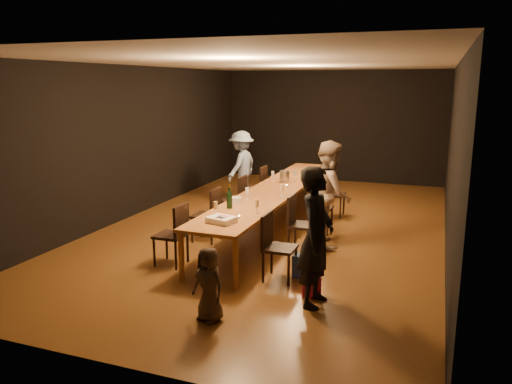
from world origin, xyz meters
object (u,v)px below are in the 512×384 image
(chair_right_0, at_px, (280,247))
(chair_left_2, at_px, (233,200))
(chair_left_3, at_px, (255,188))
(child, at_px, (209,284))
(woman_birthday, at_px, (316,237))
(plate_stack, at_px, (236,200))
(birthday_cake, at_px, (221,220))
(woman_tan, at_px, (330,193))
(chair_right_1, at_px, (303,224))
(chair_left_0, at_px, (171,234))
(ice_bucket, at_px, (285,176))
(champagne_bottle, at_px, (229,197))
(chair_right_3, at_px, (334,194))
(chair_right_2, at_px, (320,207))
(table, at_px, (276,191))
(man_blue, at_px, (241,166))
(chair_left_1, at_px, (206,215))

(chair_right_0, relative_size, chair_left_2, 1.00)
(chair_left_3, bearing_deg, child, -165.42)
(woman_birthday, bearing_deg, plate_stack, 47.94)
(birthday_cake, bearing_deg, woman_tan, 71.21)
(chair_right_0, distance_m, birthday_cake, 0.90)
(chair_right_1, height_order, plate_stack, chair_right_1)
(chair_left_3, bearing_deg, chair_left_2, -180.00)
(chair_right_0, bearing_deg, woman_tan, 170.32)
(chair_left_0, xyz_separation_m, ice_bucket, (0.81, 3.10, 0.39))
(champagne_bottle, bearing_deg, chair_left_3, 102.62)
(child, relative_size, champagne_bottle, 2.31)
(woman_tan, bearing_deg, chair_right_3, -9.49)
(chair_right_2, relative_size, child, 1.07)
(table, bearing_deg, chair_right_1, -54.69)
(chair_right_1, height_order, chair_right_3, same)
(chair_right_3, bearing_deg, chair_left_0, -25.28)
(chair_right_0, relative_size, plate_stack, 4.84)
(table, height_order, chair_left_0, chair_left_0)
(chair_left_0, distance_m, ice_bucket, 3.23)
(champagne_bottle, bearing_deg, table, 83.03)
(chair_left_2, height_order, ice_bucket, ice_bucket)
(chair_right_1, bearing_deg, chair_right_2, 180.00)
(chair_right_1, relative_size, chair_right_3, 1.00)
(chair_right_1, relative_size, plate_stack, 4.84)
(chair_right_3, height_order, birthday_cake, chair_right_3)
(chair_right_3, bearing_deg, plate_stack, -22.82)
(chair_left_0, height_order, child, chair_left_0)
(chair_left_3, height_order, child, chair_left_3)
(chair_left_0, distance_m, man_blue, 4.39)
(chair_right_1, relative_size, chair_left_3, 1.00)
(woman_tan, xyz_separation_m, child, (-0.69, -3.18, -0.44))
(chair_right_3, bearing_deg, chair_right_0, -0.00)
(chair_right_0, relative_size, chair_right_1, 1.00)
(child, bearing_deg, woman_tan, 96.01)
(table, distance_m, chair_left_1, 1.49)
(chair_left_2, distance_m, chair_left_3, 1.20)
(chair_left_1, xyz_separation_m, ice_bucket, (0.81, 1.90, 0.39))
(chair_right_1, bearing_deg, birthday_cake, -33.51)
(chair_left_2, xyz_separation_m, child, (1.31, -3.82, -0.03))
(chair_right_1, distance_m, man_blue, 3.91)
(chair_right_2, bearing_deg, chair_left_3, -125.22)
(chair_left_3, bearing_deg, birthday_cake, -166.79)
(plate_stack, xyz_separation_m, champagne_bottle, (0.03, -0.31, 0.13))
(chair_left_3, height_order, woman_tan, woman_tan)
(table, height_order, woman_tan, woman_tan)
(woman_birthday, relative_size, champagne_bottle, 4.57)
(chair_left_0, relative_size, woman_tan, 0.53)
(chair_left_1, bearing_deg, man_blue, 11.06)
(chair_left_3, relative_size, champagne_bottle, 2.48)
(chair_left_2, distance_m, birthday_cake, 2.63)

